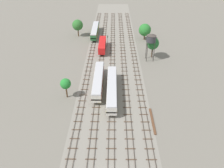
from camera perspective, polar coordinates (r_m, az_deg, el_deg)
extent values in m
plane|color=slate|center=(92.58, 0.12, 7.16)|extent=(480.00, 480.00, 0.00)
cube|color=gray|center=(92.58, 0.12, 7.17)|extent=(21.79, 176.00, 0.01)
cube|color=#47382D|center=(93.93, -5.80, 7.54)|extent=(0.07, 126.00, 0.15)
cube|color=#47382D|center=(93.79, -4.92, 7.54)|extent=(0.07, 126.00, 0.15)
cube|color=brown|center=(52.31, -10.60, -18.43)|extent=(2.40, 0.22, 0.14)
cube|color=brown|center=(54.18, -10.07, -15.96)|extent=(2.40, 0.22, 0.14)
cube|color=brown|center=(56.15, -9.58, -13.65)|extent=(2.40, 0.22, 0.14)
cube|color=brown|center=(58.21, -9.13, -11.51)|extent=(2.40, 0.22, 0.14)
cube|color=brown|center=(60.34, -8.73, -9.51)|extent=(2.40, 0.22, 0.14)
cube|color=brown|center=(62.55, -8.35, -7.65)|extent=(2.40, 0.22, 0.14)
cube|color=brown|center=(64.82, -8.01, -5.92)|extent=(2.40, 0.22, 0.14)
cube|color=brown|center=(67.15, -7.69, -4.31)|extent=(2.40, 0.22, 0.14)
cube|color=brown|center=(69.53, -7.39, -2.81)|extent=(2.40, 0.22, 0.14)
cube|color=brown|center=(71.95, -7.11, -1.40)|extent=(2.40, 0.22, 0.14)
cube|color=brown|center=(74.42, -6.85, -0.09)|extent=(2.40, 0.22, 0.14)
cube|color=brown|center=(76.93, -6.61, 1.13)|extent=(2.40, 0.22, 0.14)
cube|color=brown|center=(79.47, -6.38, 2.28)|extent=(2.40, 0.22, 0.14)
cube|color=brown|center=(82.04, -6.17, 3.36)|extent=(2.40, 0.22, 0.14)
cube|color=brown|center=(84.63, -5.97, 4.37)|extent=(2.40, 0.22, 0.14)
cube|color=brown|center=(87.26, -5.78, 5.32)|extent=(2.40, 0.22, 0.14)
cube|color=brown|center=(89.91, -5.60, 6.21)|extent=(2.40, 0.22, 0.14)
cube|color=brown|center=(92.58, -5.44, 7.06)|extent=(2.40, 0.22, 0.14)
cube|color=brown|center=(95.27, -5.28, 7.85)|extent=(2.40, 0.22, 0.14)
cube|color=brown|center=(97.97, -5.13, 8.60)|extent=(2.40, 0.22, 0.14)
cube|color=brown|center=(100.70, -4.98, 9.31)|extent=(2.40, 0.22, 0.14)
cube|color=brown|center=(103.44, -4.84, 9.99)|extent=(2.40, 0.22, 0.14)
cube|color=brown|center=(106.19, -4.71, 10.63)|extent=(2.40, 0.22, 0.14)
cube|color=brown|center=(108.96, -4.59, 11.23)|extent=(2.40, 0.22, 0.14)
cube|color=brown|center=(111.74, -4.47, 11.81)|extent=(2.40, 0.22, 0.14)
cube|color=brown|center=(114.53, -4.36, 12.36)|extent=(2.40, 0.22, 0.14)
cube|color=brown|center=(117.33, -4.25, 12.88)|extent=(2.40, 0.22, 0.14)
cube|color=brown|center=(120.14, -4.15, 13.38)|extent=(2.40, 0.22, 0.14)
cube|color=brown|center=(122.95, -4.05, 13.85)|extent=(2.40, 0.22, 0.14)
cube|color=brown|center=(125.78, -3.95, 14.30)|extent=(2.40, 0.22, 0.14)
cube|color=brown|center=(128.62, -3.86, 14.74)|extent=(2.40, 0.22, 0.14)
cube|color=brown|center=(131.46, -3.77, 15.15)|extent=(2.40, 0.22, 0.14)
cube|color=brown|center=(134.31, -3.69, 15.55)|extent=(2.40, 0.22, 0.14)
cube|color=brown|center=(137.16, -3.61, 15.93)|extent=(2.40, 0.22, 0.14)
cube|color=brown|center=(140.02, -3.53, 16.29)|extent=(2.40, 0.22, 0.14)
cube|color=brown|center=(142.89, -3.46, 16.64)|extent=(2.40, 0.22, 0.14)
cube|color=brown|center=(145.76, -3.38, 16.98)|extent=(2.40, 0.22, 0.14)
cube|color=brown|center=(148.64, -3.31, 17.30)|extent=(2.40, 0.22, 0.14)
cube|color=brown|center=(151.52, -3.25, 17.61)|extent=(2.40, 0.22, 0.14)
cube|color=#47382D|center=(93.56, -3.07, 7.55)|extent=(0.07, 126.00, 0.15)
cube|color=#47382D|center=(93.48, -2.18, 7.56)|extent=(0.07, 126.00, 0.15)
cube|color=brown|center=(51.70, -5.49, -18.68)|extent=(2.40, 0.22, 0.14)
cube|color=brown|center=(53.59, -5.19, -16.16)|extent=(2.40, 0.22, 0.14)
cube|color=brown|center=(55.58, -4.92, -13.82)|extent=(2.40, 0.22, 0.14)
cube|color=brown|center=(57.66, -4.68, -11.64)|extent=(2.40, 0.22, 0.14)
cube|color=brown|center=(59.81, -4.46, -9.62)|extent=(2.40, 0.22, 0.14)
cube|color=brown|center=(62.04, -4.25, -7.74)|extent=(2.40, 0.22, 0.14)
cube|color=brown|center=(64.33, -4.06, -5.99)|extent=(2.40, 0.22, 0.14)
cube|color=brown|center=(66.67, -3.89, -4.36)|extent=(2.40, 0.22, 0.14)
cube|color=brown|center=(69.07, -3.73, -2.84)|extent=(2.40, 0.22, 0.14)
cube|color=brown|center=(71.51, -3.57, -1.43)|extent=(2.40, 0.22, 0.14)
cube|color=brown|center=(73.99, -3.43, -0.11)|extent=(2.40, 0.22, 0.14)
cube|color=brown|center=(76.51, -3.30, 1.12)|extent=(2.40, 0.22, 0.14)
cube|color=brown|center=(79.06, -3.18, 2.28)|extent=(2.40, 0.22, 0.14)
cube|color=brown|center=(81.65, -3.06, 3.36)|extent=(2.40, 0.22, 0.14)
cube|color=brown|center=(84.26, -2.96, 4.37)|extent=(2.40, 0.22, 0.14)
cube|color=brown|center=(86.89, -2.85, 5.33)|extent=(2.40, 0.22, 0.14)
cube|color=brown|center=(89.55, -2.76, 6.22)|extent=(2.40, 0.22, 0.14)
cube|color=brown|center=(92.23, -2.67, 7.07)|extent=(2.40, 0.22, 0.14)
cube|color=brown|center=(94.93, -2.58, 7.87)|extent=(2.40, 0.22, 0.14)
cube|color=brown|center=(97.65, -2.50, 8.62)|extent=(2.40, 0.22, 0.14)
cube|color=brown|center=(100.38, -2.42, 9.33)|extent=(2.40, 0.22, 0.14)
cube|color=brown|center=(103.13, -2.35, 10.01)|extent=(2.40, 0.22, 0.14)
cube|color=brown|center=(105.89, -2.28, 10.65)|extent=(2.40, 0.22, 0.14)
cube|color=brown|center=(108.66, -2.21, 11.25)|extent=(2.40, 0.22, 0.14)
cube|color=brown|center=(111.45, -2.14, 11.83)|extent=(2.40, 0.22, 0.14)
cube|color=brown|center=(114.25, -2.08, 12.38)|extent=(2.40, 0.22, 0.14)
cube|color=brown|center=(117.05, -2.02, 12.90)|extent=(2.40, 0.22, 0.14)
cube|color=brown|center=(119.87, -1.97, 13.40)|extent=(2.40, 0.22, 0.14)
cube|color=brown|center=(122.69, -1.92, 13.87)|extent=(2.40, 0.22, 0.14)
cube|color=brown|center=(125.53, -1.86, 14.32)|extent=(2.40, 0.22, 0.14)
cube|color=brown|center=(128.37, -1.81, 14.76)|extent=(2.40, 0.22, 0.14)
cube|color=brown|center=(131.22, -1.77, 15.17)|extent=(2.40, 0.22, 0.14)
cube|color=brown|center=(134.07, -1.72, 15.57)|extent=(2.40, 0.22, 0.14)
cube|color=brown|center=(136.93, -1.68, 15.95)|extent=(2.40, 0.22, 0.14)
cube|color=brown|center=(139.80, -1.64, 16.31)|extent=(2.40, 0.22, 0.14)
cube|color=brown|center=(142.67, -1.60, 16.66)|extent=(2.40, 0.22, 0.14)
cube|color=brown|center=(145.54, -1.56, 17.00)|extent=(2.40, 0.22, 0.14)
cube|color=brown|center=(148.43, -1.52, 17.32)|extent=(2.40, 0.22, 0.14)
cube|color=brown|center=(151.31, -1.48, 17.63)|extent=(2.40, 0.22, 0.14)
cube|color=#47382D|center=(93.39, -0.32, 7.55)|extent=(0.07, 126.00, 0.15)
cube|color=#47382D|center=(93.39, 0.57, 7.55)|extent=(0.07, 126.00, 0.15)
cube|color=brown|center=(51.46, -0.28, -18.79)|extent=(2.40, 0.22, 0.14)
cube|color=brown|center=(53.36, -0.23, -16.26)|extent=(2.40, 0.22, 0.14)
cube|color=brown|center=(55.36, -0.20, -13.90)|extent=(2.40, 0.22, 0.14)
cube|color=brown|center=(57.45, -0.16, -11.71)|extent=(2.40, 0.22, 0.14)
cube|color=brown|center=(59.61, -0.13, -9.67)|extent=(2.40, 0.22, 0.14)
cube|color=brown|center=(61.84, -0.10, -7.78)|extent=(2.40, 0.22, 0.14)
cube|color=brown|center=(64.14, -0.08, -6.02)|extent=(2.40, 0.22, 0.14)
cube|color=brown|center=(66.49, -0.05, -4.39)|extent=(2.40, 0.22, 0.14)
cube|color=brown|center=(68.89, -0.03, -2.87)|extent=(2.40, 0.22, 0.14)
cube|color=brown|center=(71.34, -0.01, -1.45)|extent=(2.40, 0.22, 0.14)
cube|color=brown|center=(73.83, 0.01, -0.13)|extent=(2.40, 0.22, 0.14)
cube|color=brown|center=(76.35, 0.03, 1.11)|extent=(2.40, 0.22, 0.14)
cube|color=brown|center=(78.91, 0.05, 2.27)|extent=(2.40, 0.22, 0.14)
cube|color=brown|center=(81.50, 0.06, 3.35)|extent=(2.40, 0.22, 0.14)
cube|color=brown|center=(84.11, 0.08, 4.37)|extent=(2.40, 0.22, 0.14)
cube|color=brown|center=(86.75, 0.09, 5.32)|extent=(2.40, 0.22, 0.14)
cube|color=brown|center=(89.42, 0.11, 6.22)|extent=(2.40, 0.22, 0.14)
cube|color=brown|center=(92.10, 0.12, 7.07)|extent=(2.40, 0.22, 0.14)
cube|color=brown|center=(94.80, 0.13, 7.87)|extent=(2.40, 0.22, 0.14)
cube|color=brown|center=(97.52, 0.14, 8.62)|extent=(2.40, 0.22, 0.14)
cube|color=brown|center=(100.26, 0.15, 9.33)|extent=(2.40, 0.22, 0.14)
cube|color=brown|center=(103.01, 0.16, 10.01)|extent=(2.40, 0.22, 0.14)
cube|color=brown|center=(105.78, 0.17, 10.65)|extent=(2.40, 0.22, 0.14)
cube|color=brown|center=(108.55, 0.18, 11.25)|extent=(2.40, 0.22, 0.14)
cube|color=brown|center=(111.34, 0.19, 11.83)|extent=(2.40, 0.22, 0.14)
cube|color=brown|center=(114.14, 0.20, 12.38)|extent=(2.40, 0.22, 0.14)
cube|color=brown|center=(116.95, 0.21, 12.90)|extent=(2.40, 0.22, 0.14)
cube|color=brown|center=(119.77, 0.22, 13.40)|extent=(2.40, 0.22, 0.14)
cube|color=brown|center=(122.60, 0.22, 13.87)|extent=(2.40, 0.22, 0.14)
cube|color=brown|center=(125.43, 0.23, 14.32)|extent=(2.40, 0.22, 0.14)
cube|color=brown|center=(128.27, 0.24, 14.76)|extent=(2.40, 0.22, 0.14)
cube|color=brown|center=(131.12, 0.25, 15.17)|extent=(2.40, 0.22, 0.14)
cube|color=brown|center=(133.98, 0.25, 15.57)|extent=(2.40, 0.22, 0.14)
cube|color=brown|center=(136.84, 0.26, 15.95)|extent=(2.40, 0.22, 0.14)
cube|color=brown|center=(139.71, 0.26, 16.31)|extent=(2.40, 0.22, 0.14)
cube|color=brown|center=(142.58, 0.27, 16.66)|extent=(2.40, 0.22, 0.14)
cube|color=brown|center=(145.46, 0.27, 17.00)|extent=(2.40, 0.22, 0.14)
cube|color=brown|center=(148.35, 0.28, 17.32)|extent=(2.40, 0.22, 0.14)
cube|color=brown|center=(151.23, 0.29, 17.63)|extent=(2.40, 0.22, 0.14)
cube|color=#47382D|center=(93.44, 2.43, 7.54)|extent=(0.07, 126.00, 0.15)
cube|color=#47382D|center=(93.50, 3.32, 7.53)|extent=(0.07, 126.00, 0.15)
cube|color=brown|center=(51.61, 4.95, -18.76)|extent=(2.40, 0.22, 0.14)
cube|color=brown|center=(53.51, 4.73, -16.23)|extent=(2.40, 0.22, 0.14)
cube|color=brown|center=(55.50, 4.54, -13.88)|extent=(2.40, 0.22, 0.14)
cube|color=brown|center=(57.58, 4.36, -11.70)|extent=(2.40, 0.22, 0.14)
cube|color=brown|center=(59.74, 4.20, -9.67)|extent=(2.40, 0.22, 0.14)
cube|color=brown|center=(61.97, 4.05, -7.78)|extent=(2.40, 0.22, 0.14)
cube|color=brown|center=(64.26, 3.92, -6.03)|extent=(2.40, 0.22, 0.14)
cube|color=brown|center=(66.60, 3.79, -4.40)|extent=(2.40, 0.22, 0.14)
cube|color=brown|center=(69.00, 3.67, -2.88)|extent=(2.40, 0.22, 0.14)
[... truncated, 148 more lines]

